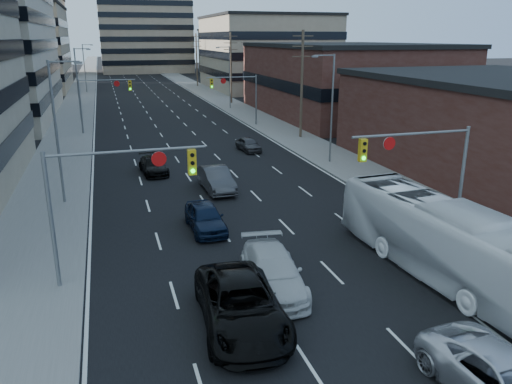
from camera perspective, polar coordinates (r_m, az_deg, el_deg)
The scene contains 29 objects.
ground at distance 18.06m, azimuth 11.68°, elevation -17.92°, with size 400.00×400.00×0.00m, color black.
road_surface at distance 143.35m, azimuth -14.15°, elevation 12.70°, with size 18.00×300.00×0.02m, color black.
sidewalk_left at distance 143.21m, azimuth -18.84°, elevation 12.33°, with size 5.00×300.00×0.15m, color slate.
sidewalk_right at distance 144.41m, azimuth -9.48°, elevation 13.03°, with size 5.00×300.00×0.15m, color slate.
office_left_far at distance 114.01m, azimuth -26.04°, elevation 14.48°, with size 20.00×30.00×16.00m, color gray.
storefront_right_mid at distance 70.49m, azimuth 10.01°, elevation 12.34°, with size 20.00×30.00×9.00m, color #472119.
office_right_far at distance 105.95m, azimuth 1.07°, elevation 15.53°, with size 22.00×28.00×14.00m, color gray.
bg_block_left at distance 154.15m, azimuth -25.48°, elevation 15.61°, with size 24.00×24.00×20.00m, color #ADA089.
bg_block_right at distance 148.21m, azimuth -1.43°, elevation 15.65°, with size 22.00×22.00×12.00m, color gray.
signal_near_left at distance 21.63m, azimuth -16.03°, elevation 0.55°, with size 6.59×0.33×6.00m.
signal_near_right at distance 26.30m, azimuth 18.42°, elevation 3.26°, with size 6.59×0.33×6.00m.
signal_far_left at distance 58.09m, azimuth -17.23°, elevation 10.62°, with size 6.09×0.33×6.00m.
signal_far_right at distance 60.05m, azimuth -2.15°, elevation 11.56°, with size 6.09×0.33×6.00m.
utility_pole_block at distance 52.81m, azimuth 5.26°, elevation 12.32°, with size 2.20×0.28×11.00m.
utility_pole_midblock at distance 81.34m, azimuth -2.88°, elevation 14.10°, with size 2.20×0.28×11.00m.
utility_pole_distant at distance 110.65m, azimuth -6.80°, elevation 14.86°, with size 2.20×0.28×11.00m.
streetlight_left_near at distance 33.33m, azimuth -21.66°, elevation 7.02°, with size 2.03×0.22×9.00m.
streetlight_left_mid at distance 68.05m, azimuth -19.61°, elevation 11.92°, with size 2.03×0.22×9.00m.
streetlight_left_far at distance 102.96m, azimuth -18.94°, elevation 13.49°, with size 2.03×0.22×9.00m.
streetlight_right_near at distance 42.12m, azimuth 8.50°, elevation 9.96°, with size 2.03×0.22×9.00m.
streetlight_right_far at distance 75.13m, azimuth -3.14°, elevation 13.28°, with size 2.03×0.22×9.00m.
black_pickup at distance 18.83m, azimuth -1.73°, elevation -12.76°, with size 2.92×6.33×1.76m, color black.
white_van at distance 21.39m, azimuth 1.91°, elevation -9.08°, with size 2.27×5.58×1.62m, color beige.
silver_suv at distance 17.02m, azimuth 26.82°, elevation -18.85°, with size 2.60×5.65×1.57m, color silver.
transit_bus at distance 23.77m, azimuth 20.38°, elevation -5.04°, with size 2.88×12.31×3.43m, color white.
sedan_blue at distance 27.79m, azimuth -5.82°, elevation -2.88°, with size 1.80×4.47×1.52m, color black.
sedan_grey_center at distance 34.90m, azimuth -4.59°, elevation 1.47°, with size 1.73×4.97×1.64m, color #39393C.
sedan_black_far at distance 40.04m, azimuth -11.65°, elevation 2.99°, with size 1.82×4.48×1.30m, color black.
sedan_grey_right at distance 47.10m, azimuth -0.87°, elevation 5.47°, with size 1.53×3.79×1.29m, color #3A3A3C.
Camera 1 is at (-7.51, -12.79, 10.32)m, focal length 35.00 mm.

